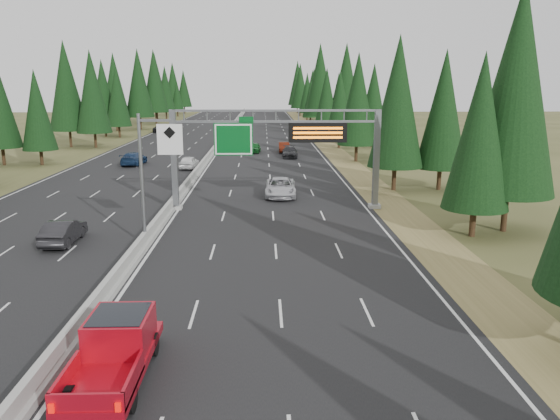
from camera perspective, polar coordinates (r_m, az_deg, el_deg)
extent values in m
cube|color=black|center=(88.33, -6.52, 6.54)|extent=(32.00, 260.00, 0.08)
cube|color=olive|center=(88.65, 5.10, 6.59)|extent=(3.60, 260.00, 0.06)
cube|color=#404420|center=(91.53, -17.76, 6.23)|extent=(3.60, 260.00, 0.06)
cube|color=gray|center=(88.31, -6.53, 6.67)|extent=(0.70, 260.00, 0.30)
cube|color=gray|center=(88.26, -6.53, 6.92)|extent=(0.30, 260.00, 0.60)
cube|color=slate|center=(43.44, -10.99, 5.11)|extent=(0.45, 0.45, 7.80)
cube|color=gray|center=(44.08, -10.78, 0.28)|extent=(0.90, 0.90, 0.30)
cube|color=slate|center=(43.79, 10.03, 5.21)|extent=(0.45, 0.45, 7.80)
cube|color=gray|center=(44.43, 9.84, 0.42)|extent=(0.90, 0.90, 0.30)
cube|color=slate|center=(42.55, -0.44, 10.36)|extent=(15.85, 0.35, 0.16)
cube|color=slate|center=(42.59, -0.44, 9.23)|extent=(15.85, 0.35, 0.16)
cube|color=#054C19|center=(42.50, -4.89, 7.37)|extent=(3.00, 0.10, 2.50)
cube|color=silver|center=(42.44, -4.89, 7.37)|extent=(2.85, 0.02, 2.35)
cube|color=#054C19|center=(42.34, -3.56, 9.41)|extent=(1.10, 0.10, 0.45)
cube|color=black|center=(42.55, 3.96, 8.07)|extent=(4.50, 0.40, 1.50)
cube|color=orange|center=(42.31, 4.00, 8.52)|extent=(3.80, 0.02, 0.18)
cube|color=orange|center=(42.33, 3.99, 8.05)|extent=(3.80, 0.02, 0.18)
cube|color=orange|center=(42.36, 3.98, 7.58)|extent=(3.80, 0.02, 0.18)
cylinder|color=slate|center=(33.77, -14.23, 2.95)|extent=(0.20, 0.20, 8.00)
cube|color=gray|center=(34.63, -13.87, -3.42)|extent=(0.50, 0.50, 0.20)
cube|color=slate|center=(33.16, -12.87, 9.11)|extent=(2.00, 0.15, 0.15)
cube|color=silver|center=(32.98, -11.44, 7.24)|extent=(1.50, 0.06, 1.80)
cylinder|color=black|center=(37.81, 19.49, -1.23)|extent=(0.40, 0.40, 1.89)
cone|color=black|center=(36.90, 20.17, 7.69)|extent=(4.24, 4.24, 9.90)
cylinder|color=black|center=(39.85, 22.42, -0.24)|extent=(0.40, 0.40, 2.60)
cone|color=black|center=(38.96, 23.46, 11.50)|extent=(5.86, 5.86, 13.67)
cylinder|color=black|center=(52.42, 11.82, 3.23)|extent=(0.40, 0.40, 2.27)
cone|color=black|center=(51.74, 12.19, 11.01)|extent=(5.11, 5.11, 11.93)
cylinder|color=black|center=(53.91, 16.28, 3.14)|extent=(0.40, 0.40, 2.07)
cone|color=black|center=(53.26, 16.72, 10.03)|extent=(4.67, 4.67, 10.89)
cylinder|color=black|center=(71.64, 7.96, 5.89)|extent=(0.40, 0.40, 2.21)
cone|color=black|center=(71.15, 8.13, 11.41)|extent=(4.97, 4.97, 11.59)
cylinder|color=black|center=(73.40, 11.61, 5.91)|extent=(0.40, 0.40, 2.18)
cone|color=black|center=(72.92, 11.86, 11.22)|extent=(4.90, 4.90, 11.43)
cylinder|color=black|center=(86.97, 6.18, 7.06)|extent=(0.40, 0.40, 1.92)
cone|color=black|center=(86.57, 6.28, 11.03)|extent=(4.33, 4.33, 10.11)
cylinder|color=black|center=(89.64, 9.58, 7.19)|extent=(0.40, 0.40, 2.10)
cone|color=black|center=(89.25, 9.74, 11.38)|extent=(4.72, 4.72, 11.02)
cylinder|color=black|center=(105.36, 4.82, 8.14)|extent=(0.40, 0.40, 2.07)
cone|color=black|center=(105.03, 4.89, 11.66)|extent=(4.66, 4.66, 10.87)
cylinder|color=black|center=(107.09, 6.79, 8.37)|extent=(0.40, 0.40, 2.80)
cone|color=black|center=(106.77, 6.91, 13.06)|extent=(6.31, 6.31, 14.71)
cylinder|color=black|center=(125.83, 4.13, 9.14)|extent=(0.40, 0.40, 3.02)
cone|color=black|center=(125.57, 4.20, 13.43)|extent=(6.79, 6.79, 15.83)
cylinder|color=black|center=(125.83, 6.06, 8.87)|extent=(0.40, 0.40, 2.02)
cone|color=black|center=(125.55, 6.13, 11.74)|extent=(4.53, 4.53, 10.58)
cylinder|color=black|center=(140.11, 3.19, 9.28)|extent=(0.40, 0.40, 1.80)
cone|color=black|center=(139.87, 3.22, 11.59)|extent=(4.06, 4.06, 9.47)
cylinder|color=black|center=(141.43, 4.87, 9.32)|extent=(0.40, 0.40, 1.94)
cone|color=black|center=(141.19, 4.92, 11.77)|extent=(4.37, 4.37, 10.19)
cylinder|color=black|center=(157.70, 2.83, 9.74)|extent=(0.40, 0.40, 2.11)
cone|color=black|center=(157.48, 2.86, 12.14)|extent=(4.75, 4.75, 11.09)
cylinder|color=black|center=(159.04, 4.32, 9.81)|extent=(0.40, 0.40, 2.46)
cone|color=black|center=(158.81, 4.36, 12.58)|extent=(5.53, 5.53, 12.91)
cylinder|color=black|center=(176.48, 2.10, 10.17)|extent=(0.40, 0.40, 2.64)
cone|color=black|center=(176.28, 2.12, 12.85)|extent=(5.95, 5.95, 13.89)
cylinder|color=black|center=(178.21, 3.52, 10.14)|extent=(0.40, 0.40, 2.40)
cone|color=black|center=(178.01, 3.55, 12.55)|extent=(5.40, 5.40, 12.59)
cylinder|color=black|center=(197.13, 1.82, 10.50)|extent=(0.40, 0.40, 2.91)
cone|color=black|center=(196.96, 1.84, 13.14)|extent=(6.55, 6.55, 15.29)
cylinder|color=black|center=(197.13, 3.36, 10.41)|extent=(0.40, 0.40, 2.40)
cone|color=black|center=(196.95, 3.39, 12.59)|extent=(5.40, 5.40, 12.60)
cylinder|color=black|center=(74.38, -23.65, 5.06)|extent=(0.40, 0.40, 1.87)
cone|color=black|center=(73.92, -24.06, 9.53)|extent=(4.20, 4.20, 9.80)
cylinder|color=black|center=(76.20, -26.92, 5.03)|extent=(0.40, 0.40, 2.18)
cylinder|color=black|center=(91.55, -18.72, 6.91)|extent=(0.40, 0.40, 2.42)
cone|color=black|center=(91.17, -19.07, 11.63)|extent=(5.44, 5.44, 12.69)
cylinder|color=black|center=(94.36, -21.04, 6.96)|extent=(0.40, 0.40, 2.66)
cone|color=black|center=(93.99, -21.46, 12.00)|extent=(5.98, 5.98, 13.96)
cylinder|color=black|center=(109.16, -16.42, 7.85)|extent=(0.40, 0.40, 2.13)
cone|color=black|center=(108.83, -16.64, 11.34)|extent=(4.80, 4.80, 11.20)
cylinder|color=black|center=(111.64, -17.75, 7.91)|extent=(0.40, 0.40, 2.33)
cone|color=black|center=(111.32, -18.01, 11.65)|extent=(5.25, 5.25, 12.24)
cylinder|color=black|center=(127.45, -14.35, 8.78)|extent=(0.40, 0.40, 2.82)
cone|color=black|center=(127.18, -14.57, 12.73)|extent=(6.33, 6.33, 14.78)
cylinder|color=black|center=(125.98, -16.67, 8.56)|extent=(0.40, 0.40, 2.65)
cone|color=black|center=(125.70, -16.92, 12.33)|extent=(5.97, 5.97, 13.94)
cylinder|color=black|center=(145.84, -12.81, 9.36)|extent=(0.40, 0.40, 2.98)
cone|color=black|center=(145.62, -13.00, 13.01)|extent=(6.70, 6.70, 15.64)
cylinder|color=black|center=(144.31, -14.43, 9.17)|extent=(0.40, 0.40, 2.64)
cone|color=black|center=(144.07, -14.62, 12.45)|extent=(5.95, 5.95, 13.88)
cylinder|color=black|center=(160.01, -11.78, 9.59)|extent=(0.40, 0.40, 2.42)
cone|color=black|center=(159.79, -11.90, 12.29)|extent=(5.44, 5.44, 12.69)
cylinder|color=black|center=(163.90, -12.70, 9.72)|extent=(0.40, 0.40, 2.97)
cone|color=black|center=(163.69, -12.87, 12.96)|extent=(6.68, 6.68, 15.59)
cylinder|color=black|center=(179.83, -10.63, 9.88)|extent=(0.40, 0.40, 1.81)
cone|color=black|center=(179.65, -10.71, 11.68)|extent=(4.08, 4.08, 9.51)
cylinder|color=black|center=(180.68, -11.80, 9.87)|extent=(0.40, 0.40, 1.97)
cone|color=black|center=(180.49, -11.89, 11.81)|extent=(4.42, 4.42, 10.32)
cylinder|color=black|center=(196.31, -9.95, 10.23)|extent=(0.40, 0.40, 2.38)
cone|color=black|center=(196.13, -10.04, 12.40)|extent=(5.37, 5.37, 12.52)
cylinder|color=black|center=(197.93, -11.02, 10.26)|extent=(0.40, 0.40, 2.80)
cone|color=black|center=(197.76, -11.13, 12.80)|extent=(6.31, 6.31, 14.72)
imported|color=silver|center=(48.28, 0.05, 2.39)|extent=(2.82, 5.83, 1.60)
cylinder|color=black|center=(18.37, -21.31, -18.03)|extent=(0.32, 0.86, 0.86)
cylinder|color=black|center=(17.87, -15.48, -18.51)|extent=(0.32, 0.86, 0.86)
cylinder|color=black|center=(21.33, -18.12, -13.26)|extent=(0.32, 0.86, 0.86)
cylinder|color=black|center=(20.90, -13.17, -13.51)|extent=(0.32, 0.86, 0.86)
cube|color=#A20918|center=(19.55, -16.92, -15.17)|extent=(2.15, 6.02, 0.32)
cube|color=#A20918|center=(20.05, -16.35, -11.99)|extent=(2.04, 2.36, 1.18)
cube|color=black|center=(19.92, -16.41, -11.14)|extent=(1.83, 2.04, 0.59)
cube|color=#A20918|center=(18.32, -21.55, -16.21)|extent=(0.11, 2.58, 0.64)
cube|color=#A20918|center=(17.76, -15.07, -16.69)|extent=(0.11, 2.58, 0.64)
cube|color=#A20918|center=(16.95, -19.65, -18.56)|extent=(2.15, 0.11, 0.64)
imported|color=#145A20|center=(80.31, -2.72, 6.53)|extent=(2.01, 4.35, 1.44)
imported|color=#52180B|center=(80.58, 0.44, 6.57)|extent=(1.61, 4.47, 1.47)
imported|color=black|center=(74.92, 1.03, 6.08)|extent=(2.15, 5.04, 1.45)
imported|color=white|center=(117.01, -3.98, 8.47)|extent=(2.46, 4.75, 1.28)
imported|color=black|center=(129.05, -4.12, 8.94)|extent=(2.20, 4.66, 1.54)
imported|color=black|center=(36.44, -21.69, -2.10)|extent=(1.61, 4.57, 1.50)
imported|color=navy|center=(70.01, -15.04, 5.22)|extent=(2.54, 5.57, 1.58)
imported|color=white|center=(65.54, -9.49, 4.95)|extent=(2.18, 4.54, 1.50)
imported|color=black|center=(118.59, -12.47, 8.29)|extent=(2.59, 5.19, 1.41)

